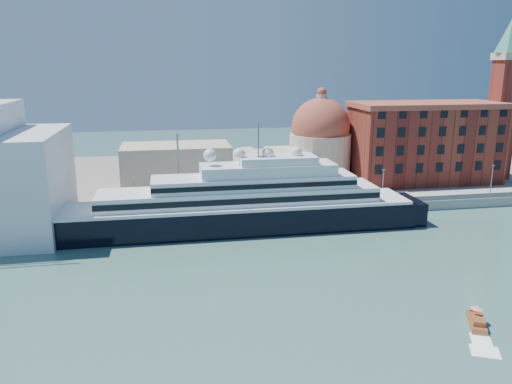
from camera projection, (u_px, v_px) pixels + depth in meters
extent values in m
plane|color=#38615F|center=(297.00, 267.00, 90.87)|extent=(400.00, 400.00, 0.00)
cube|color=gray|center=(262.00, 209.00, 122.96)|extent=(180.00, 10.00, 2.50)
cube|color=slate|center=(238.00, 175.00, 162.10)|extent=(260.00, 72.00, 2.00)
cube|color=slate|center=(266.00, 207.00, 118.21)|extent=(180.00, 0.10, 1.20)
cube|color=black|center=(230.00, 220.00, 110.62)|extent=(82.11, 12.63, 6.84)
cone|color=black|center=(24.00, 231.00, 103.23)|extent=(10.53, 12.63, 12.63)
cube|color=black|center=(403.00, 211.00, 117.71)|extent=(6.32, 11.58, 6.32)
cube|color=white|center=(230.00, 204.00, 109.70)|extent=(80.01, 12.84, 0.63)
cube|color=white|center=(239.00, 195.00, 109.59)|extent=(61.06, 10.53, 3.16)
cube|color=black|center=(243.00, 202.00, 104.57)|extent=(61.06, 0.15, 1.26)
cube|color=white|center=(254.00, 182.00, 109.40)|extent=(44.22, 9.47, 2.74)
cube|color=white|center=(268.00, 169.00, 109.28)|extent=(29.48, 8.42, 2.53)
cube|color=white|center=(277.00, 160.00, 109.11)|extent=(16.84, 7.37, 1.68)
cylinder|color=slate|center=(258.00, 140.00, 107.29)|extent=(0.32, 0.32, 7.37)
sphere|color=white|center=(210.00, 155.00, 106.22)|extent=(2.74, 2.74, 2.74)
sphere|color=white|center=(239.00, 154.00, 107.30)|extent=(2.74, 2.74, 2.74)
sphere|color=white|center=(268.00, 153.00, 108.39)|extent=(2.74, 2.74, 2.74)
sphere|color=white|center=(296.00, 152.00, 109.47)|extent=(2.74, 2.74, 2.74)
cube|color=white|center=(2.00, 242.00, 102.22)|extent=(11.13, 5.02, 1.43)
cube|color=white|center=(10.00, 236.00, 102.00)|extent=(3.85, 2.71, 1.07)
cube|color=brown|center=(476.00, 323.00, 70.61)|extent=(4.29, 6.23, 0.99)
cube|color=brown|center=(478.00, 321.00, 69.47)|extent=(2.48, 2.91, 0.79)
cylinder|color=slate|center=(477.00, 313.00, 70.76)|extent=(0.06, 0.06, 1.59)
cone|color=red|center=(477.00, 308.00, 70.54)|extent=(1.78, 1.78, 0.40)
cube|color=maroon|center=(425.00, 144.00, 146.09)|extent=(42.00, 18.00, 22.00)
cube|color=#9B4432|center=(428.00, 105.00, 143.22)|extent=(43.00, 19.00, 1.50)
cube|color=maroon|center=(501.00, 121.00, 148.58)|extent=(6.00, 6.00, 35.00)
cube|color=beige|center=(509.00, 56.00, 143.96)|extent=(7.00, 7.00, 2.00)
cone|color=#3C8573|center=(511.00, 35.00, 142.46)|extent=(8.40, 8.40, 10.00)
cylinder|color=beige|center=(320.00, 158.00, 147.67)|extent=(18.00, 18.00, 14.00)
sphere|color=#9B4432|center=(321.00, 127.00, 145.42)|extent=(17.00, 17.00, 17.00)
cylinder|color=beige|center=(322.00, 99.00, 143.42)|extent=(3.00, 3.00, 3.00)
cube|color=beige|center=(275.00, 167.00, 143.86)|extent=(18.00, 14.00, 10.00)
cube|color=beige|center=(177.00, 166.00, 140.72)|extent=(30.00, 16.00, 12.00)
cylinder|color=slate|center=(135.00, 197.00, 113.65)|extent=(0.24, 0.24, 8.00)
cube|color=slate|center=(134.00, 179.00, 112.63)|extent=(0.80, 0.30, 0.25)
cylinder|color=slate|center=(264.00, 191.00, 118.79)|extent=(0.24, 0.24, 8.00)
cube|color=slate|center=(265.00, 174.00, 117.77)|extent=(0.80, 0.30, 0.25)
cylinder|color=slate|center=(383.00, 186.00, 123.93)|extent=(0.24, 0.24, 8.00)
cube|color=slate|center=(384.00, 170.00, 122.91)|extent=(0.80, 0.30, 0.25)
cylinder|color=slate|center=(492.00, 181.00, 129.07)|extent=(0.24, 0.24, 8.00)
cube|color=slate|center=(493.00, 165.00, 128.05)|extent=(0.80, 0.30, 0.25)
cylinder|color=slate|center=(179.00, 172.00, 116.02)|extent=(0.50, 0.50, 18.00)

